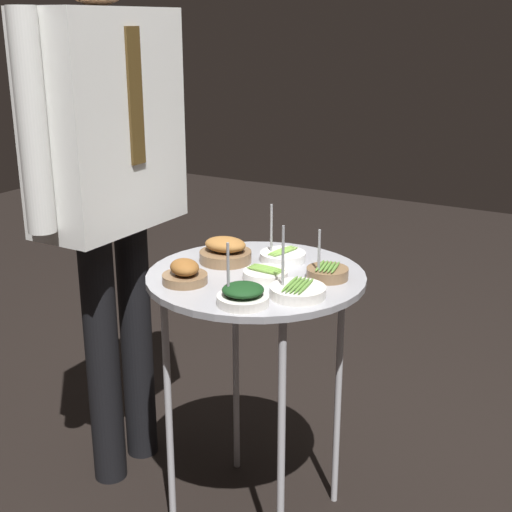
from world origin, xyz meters
name	(u,v)px	position (x,y,z in m)	size (l,w,h in m)	color
serving_cart	(256,298)	(0.00, 0.00, 0.69)	(0.59, 0.59, 0.77)	#939399
bowl_asparagus_far_rim	(283,256)	(0.13, -0.01, 0.78)	(0.13, 0.13, 0.16)	white
bowl_asparagus_near_rim	(266,274)	(-0.02, -0.04, 0.78)	(0.12, 0.12, 0.03)	silver
bowl_roast_center	(225,252)	(0.04, 0.12, 0.80)	(0.15, 0.15, 0.07)	brown
bowl_asparagus_mid_right	(327,272)	(0.06, -0.18, 0.78)	(0.11, 0.11, 0.14)	brown
bowl_spinach_back_left	(243,295)	(-0.20, -0.08, 0.79)	(0.13, 0.13, 0.15)	silver
bowl_roast_mid_left	(185,273)	(-0.15, 0.12, 0.79)	(0.12, 0.12, 0.06)	brown
bowl_asparagus_front_center	(298,291)	(-0.09, -0.17, 0.78)	(0.14, 0.14, 0.18)	silver
waiter_figure	(107,149)	(0.01, 0.50, 1.06)	(0.62, 0.23, 1.67)	black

